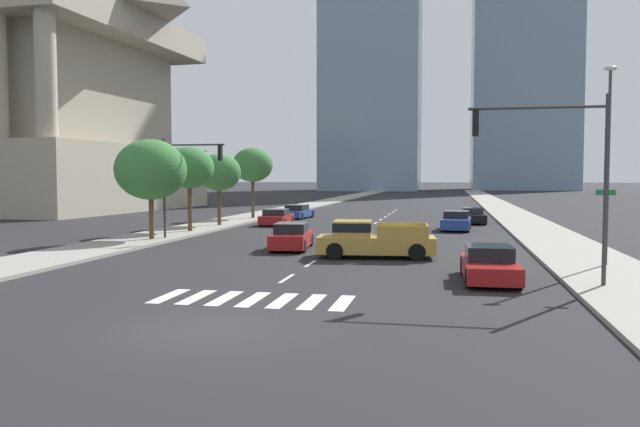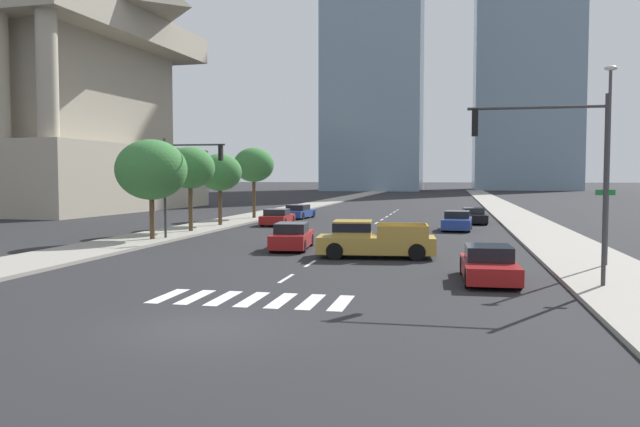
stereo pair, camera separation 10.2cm
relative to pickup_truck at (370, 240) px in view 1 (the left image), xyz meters
name	(u,v)px [view 1 (the left image)]	position (x,y,z in m)	size (l,w,h in m)	color
ground_plane	(206,329)	(-2.21, -14.26, -0.81)	(800.00, 800.00, 0.00)	#232326
sidewalk_east	(538,231)	(9.31, 15.74, -0.74)	(4.00, 260.00, 0.15)	gray
sidewalk_west	(211,225)	(-13.74, 15.74, -0.74)	(4.00, 260.00, 0.15)	gray
crosswalk_near	(253,299)	(-2.21, -10.51, -0.81)	(5.85, 2.35, 0.01)	silver
lane_divider_center	(369,227)	(-2.21, 17.49, -0.81)	(0.14, 50.00, 0.01)	silver
pickup_truck	(370,240)	(0.00, 0.00, 0.00)	(5.43, 2.55, 1.67)	#B28E38
sedan_blue_0	(456,221)	(3.96, 15.81, -0.20)	(2.11, 4.59, 1.32)	navy
sedan_red_1	(292,237)	(-4.28, 2.54, -0.20)	(2.14, 4.56, 1.34)	maroon
sedan_red_2	(277,218)	(-9.28, 17.76, -0.24)	(2.06, 4.31, 1.23)	maroon
sedan_red_3	(489,265)	(4.88, -5.66, -0.24)	(1.95, 4.41, 1.24)	maroon
sedan_blue_4	(298,212)	(-9.52, 25.58, -0.25)	(2.19, 4.64, 1.21)	navy
sedan_black_5	(472,216)	(5.26, 22.64, -0.24)	(2.04, 4.71, 1.22)	black
traffic_signal_near	(555,155)	(6.83, -6.68, 3.54)	(4.65, 0.28, 6.15)	#333335
traffic_signal_far	(186,170)	(-11.19, 5.46, 3.21)	(3.95, 0.28, 5.70)	#333335
street_lamp_east	(608,151)	(9.61, -1.61, 3.86)	(0.50, 0.24, 7.84)	#3F3F42
street_tree_nearest	(151,170)	(-12.94, 4.60, 3.23)	(3.99, 3.99, 5.60)	#4C3823
street_tree_second	(189,168)	(-12.94, 10.02, 3.40)	(3.16, 3.16, 5.43)	#4C3823
street_tree_third	(219,172)	(-12.94, 15.38, 3.15)	(3.18, 3.18, 5.18)	#4C3823
street_tree_fourth	(253,165)	(-12.94, 23.49, 3.83)	(3.44, 3.44, 5.97)	#4C3823
war_memorial	(26,29)	(-42.24, 34.49, 19.03)	(30.83, 30.83, 38.87)	#A89E89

